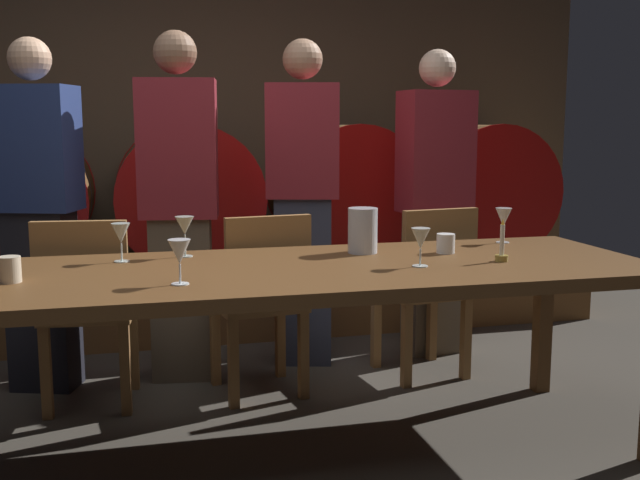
% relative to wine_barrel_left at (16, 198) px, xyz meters
% --- Properties ---
extents(ground_plane, '(7.50, 7.50, 0.00)m').
position_rel_wine_barrel_left_xyz_m(ground_plane, '(1.00, -2.09, -0.86)').
color(ground_plane, '#3F3A33').
extents(back_wall, '(5.77, 0.24, 2.48)m').
position_rel_wine_barrel_left_xyz_m(back_wall, '(1.00, 0.55, 0.38)').
color(back_wall, brown).
rests_on(back_wall, ground).
extents(barrel_shelf, '(5.19, 0.90, 0.43)m').
position_rel_wine_barrel_left_xyz_m(barrel_shelf, '(1.00, 0.00, -0.64)').
color(barrel_shelf, brown).
rests_on(barrel_shelf, ground).
extents(wine_barrel_left, '(0.87, 0.88, 0.87)m').
position_rel_wine_barrel_left_xyz_m(wine_barrel_left, '(0.00, 0.00, 0.00)').
color(wine_barrel_left, brown).
rests_on(wine_barrel_left, barrel_shelf).
extents(wine_barrel_center, '(0.87, 0.88, 0.87)m').
position_rel_wine_barrel_left_xyz_m(wine_barrel_center, '(1.00, 0.00, 0.00)').
color(wine_barrel_center, brown).
rests_on(wine_barrel_center, barrel_shelf).
extents(wine_barrel_right, '(0.87, 0.88, 0.87)m').
position_rel_wine_barrel_left_xyz_m(wine_barrel_right, '(2.00, 0.00, 0.00)').
color(wine_barrel_right, brown).
rests_on(wine_barrel_right, barrel_shelf).
extents(wine_barrel_far_right, '(0.87, 0.88, 0.87)m').
position_rel_wine_barrel_left_xyz_m(wine_barrel_far_right, '(2.93, 0.00, 0.00)').
color(wine_barrel_far_right, brown).
rests_on(wine_barrel_far_right, barrel_shelf).
extents(dining_table, '(2.76, 0.94, 0.75)m').
position_rel_wine_barrel_left_xyz_m(dining_table, '(1.26, -2.00, -0.16)').
color(dining_table, brown).
rests_on(dining_table, ground).
extents(chair_left, '(0.44, 0.44, 0.88)m').
position_rel_wine_barrel_left_xyz_m(chair_left, '(0.45, -1.30, -0.37)').
color(chair_left, olive).
rests_on(chair_left, ground).
extents(chair_center, '(0.45, 0.45, 0.88)m').
position_rel_wine_barrel_left_xyz_m(chair_center, '(1.24, -1.34, -0.37)').
color(chair_center, olive).
rests_on(chair_center, ground).
extents(chair_right, '(0.45, 0.45, 0.88)m').
position_rel_wine_barrel_left_xyz_m(chair_right, '(2.10, -1.27, -0.37)').
color(chair_right, olive).
rests_on(chair_right, ground).
extents(guest_far_left, '(0.44, 0.35, 1.69)m').
position_rel_wine_barrel_left_xyz_m(guest_far_left, '(0.22, -0.95, 0.01)').
color(guest_far_left, black).
rests_on(guest_far_left, ground).
extents(guest_center_left, '(0.41, 0.30, 1.74)m').
position_rel_wine_barrel_left_xyz_m(guest_center_left, '(0.89, -0.96, 0.04)').
color(guest_center_left, brown).
rests_on(guest_center_left, ground).
extents(guest_center_right, '(0.43, 0.33, 1.72)m').
position_rel_wine_barrel_left_xyz_m(guest_center_right, '(1.55, -0.85, 0.03)').
color(guest_center_right, '#33384C').
rests_on(guest_center_right, ground).
extents(guest_far_right, '(0.40, 0.27, 1.69)m').
position_rel_wine_barrel_left_xyz_m(guest_far_right, '(2.30, -0.85, 0.01)').
color(guest_far_right, brown).
rests_on(guest_far_right, ground).
extents(candle_center, '(0.05, 0.05, 0.17)m').
position_rel_wine_barrel_left_xyz_m(candle_center, '(2.07, -2.09, -0.06)').
color(candle_center, olive).
rests_on(candle_center, dining_table).
extents(pitcher, '(0.12, 0.12, 0.19)m').
position_rel_wine_barrel_left_xyz_m(pitcher, '(1.60, -1.76, -0.01)').
color(pitcher, silver).
rests_on(pitcher, dining_table).
extents(wine_glass_far_left, '(0.07, 0.07, 0.15)m').
position_rel_wine_barrel_left_xyz_m(wine_glass_far_left, '(0.61, -1.73, 0.01)').
color(wine_glass_far_left, silver).
rests_on(wine_glass_far_left, dining_table).
extents(wine_glass_left, '(0.08, 0.08, 0.15)m').
position_rel_wine_barrel_left_xyz_m(wine_glass_left, '(0.81, -2.22, 0.01)').
color(wine_glass_left, white).
rests_on(wine_glass_left, dining_table).
extents(wine_glass_center, '(0.08, 0.08, 0.17)m').
position_rel_wine_barrel_left_xyz_m(wine_glass_center, '(0.86, -1.68, 0.02)').
color(wine_glass_center, silver).
rests_on(wine_glass_center, dining_table).
extents(wine_glass_right, '(0.07, 0.07, 0.15)m').
position_rel_wine_barrel_left_xyz_m(wine_glass_right, '(1.72, -2.11, 0.00)').
color(wine_glass_right, silver).
rests_on(wine_glass_right, dining_table).
extents(wine_glass_far_right, '(0.07, 0.07, 0.16)m').
position_rel_wine_barrel_left_xyz_m(wine_glass_far_right, '(2.30, -1.66, 0.01)').
color(wine_glass_far_right, white).
rests_on(wine_glass_far_right, dining_table).
extents(cup_left, '(0.08, 0.08, 0.09)m').
position_rel_wine_barrel_left_xyz_m(cup_left, '(0.25, -2.04, -0.06)').
color(cup_left, beige).
rests_on(cup_left, dining_table).
extents(cup_right, '(0.08, 0.08, 0.08)m').
position_rel_wine_barrel_left_xyz_m(cup_right, '(1.93, -1.85, -0.06)').
color(cup_right, white).
rests_on(cup_right, dining_table).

